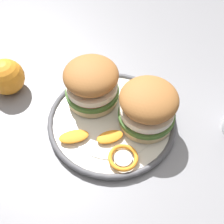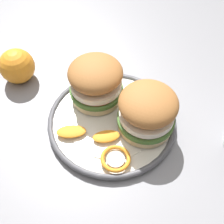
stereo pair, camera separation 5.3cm
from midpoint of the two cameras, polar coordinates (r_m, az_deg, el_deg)
The scene contains 8 objects.
dining_table at distance 0.70m, azimuth -4.91°, elevation -7.80°, with size 1.16×1.09×0.77m.
dinner_plate at distance 0.62m, azimuth -2.48°, elevation -1.86°, with size 0.28×0.28×0.02m.
sandwich_half_left at distance 0.61m, azimuth -6.73°, elevation 5.74°, with size 0.16×0.16×0.10m.
sandwich_half_right at distance 0.56m, azimuth 4.58°, elevation 0.99°, with size 0.17×0.17×0.10m.
orange_peel_curled at distance 0.55m, azimuth -0.51°, elevation -9.38°, with size 0.06×0.06×0.01m.
orange_peel_strip_long at distance 0.58m, azimuth -3.08°, elevation -5.19°, with size 0.04×0.06×0.01m.
orange_peel_strip_short at distance 0.59m, azimuth -10.31°, elevation -5.05°, with size 0.04×0.06×0.01m.
whole_orange at distance 0.71m, azimuth -22.61°, elevation 6.44°, with size 0.08×0.08×0.08m, color orange.
Camera 1 is at (0.34, -0.02, 1.28)m, focal length 45.34 mm.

